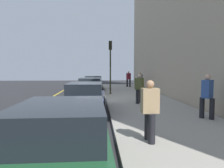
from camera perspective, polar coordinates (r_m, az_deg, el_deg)
ground_plane at (r=16.27m, az=-5.17°, el=-3.85°), size 56.00×56.00×0.00m
sidewalk at (r=16.49m, az=6.39°, el=-3.49°), size 28.00×4.60×0.15m
lane_stripe_centre at (r=16.69m, az=-16.25°, el=-3.78°), size 28.00×0.14×0.01m
snow_bank_curb at (r=17.50m, az=-2.75°, el=-2.94°), size 5.21×0.56×0.22m
parked_car_green at (r=4.49m, az=-12.86°, el=-14.28°), size 4.64×1.97×1.51m
parked_car_navy at (r=10.85m, az=-6.93°, el=-3.62°), size 4.72×1.98×1.51m
parked_car_white at (r=17.22m, az=-5.65°, el=-0.90°), size 4.27×1.99×1.51m
parked_car_charcoal at (r=22.58m, az=-5.00°, el=0.20°), size 4.58×2.03×1.51m
pedestrian_tan_coat at (r=6.14m, az=9.86°, el=-6.45°), size 0.56×0.48×1.71m
pedestrian_olive_coat at (r=13.05m, az=7.12°, el=-0.99°), size 0.53×0.54×1.73m
pedestrian_grey_coat at (r=22.21m, az=7.30°, el=0.96°), size 0.51×0.56×1.74m
pedestrian_blue_coat at (r=9.66m, az=23.60°, el=-2.66°), size 0.56×0.57×1.82m
pedestrian_burgundy_coat at (r=25.65m, az=4.35°, el=1.46°), size 0.57×0.57×1.84m
traffic_light_pole at (r=18.07m, az=-0.44°, el=6.73°), size 0.35×0.26×4.35m
rolling_suitcase at (r=21.78m, az=7.13°, el=-0.75°), size 0.34×0.22×0.96m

